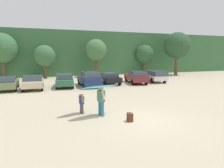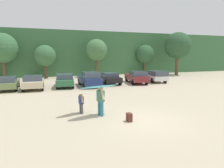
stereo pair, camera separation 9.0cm
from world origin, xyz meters
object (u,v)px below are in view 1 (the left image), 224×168
object	(u,v)px
parked_car_olive_green	(7,83)
surfboard_cream	(79,94)
parked_car_forest_green	(65,80)
parked_car_black	(109,78)
backpack_dropped	(130,117)
person_adult	(101,99)
surfboard_teal	(100,87)
person_child	(82,102)
parked_car_champagne	(33,82)
parked_car_maroon	(136,77)
parked_car_white	(155,76)
parked_car_navy	(89,79)

from	to	relation	value
parked_car_olive_green	surfboard_cream	distance (m)	11.68
parked_car_forest_green	surfboard_cream	bearing A→B (deg)	-175.41
parked_car_black	backpack_dropped	size ratio (longest dim) A/B	8.86
person_adult	surfboard_cream	distance (m)	1.31
surfboard_teal	surfboard_cream	xyz separation A→B (m)	(-1.03, 0.77, -0.49)
person_child	backpack_dropped	distance (m)	3.13
parked_car_champagne	parked_car_maroon	size ratio (longest dim) A/B	0.89
surfboard_cream	backpack_dropped	distance (m)	3.26
parked_car_forest_green	parked_car_black	distance (m)	5.34
parked_car_maroon	parked_car_white	bearing A→B (deg)	-73.25
surfboard_teal	parked_car_olive_green	bearing A→B (deg)	-75.30
parked_car_olive_green	person_adult	world-z (taller)	person_adult
parked_car_black	person_adult	xyz separation A→B (m)	(-4.39, -11.62, 0.24)
parked_car_forest_green	parked_car_black	xyz separation A→B (m)	(5.31, 0.56, -0.02)
person_child	parked_car_olive_green	bearing A→B (deg)	-72.26
parked_car_black	surfboard_teal	bearing A→B (deg)	159.95
parked_car_navy	parked_car_maroon	world-z (taller)	parked_car_navy
person_child	backpack_dropped	xyz separation A→B (m)	(2.13, -2.24, -0.48)
parked_car_maroon	person_adult	bearing A→B (deg)	153.41
parked_car_olive_green	parked_car_white	xyz separation A→B (m)	(16.98, 0.40, 0.05)
parked_car_navy	parked_car_white	world-z (taller)	parked_car_navy
parked_car_champagne	parked_car_navy	xyz separation A→B (m)	(5.81, -0.13, 0.09)
parked_car_maroon	person_child	bearing A→B (deg)	148.08
backpack_dropped	person_adult	bearing A→B (deg)	127.46
parked_car_olive_green	parked_car_white	world-z (taller)	parked_car_white
parked_car_maroon	surfboard_cream	world-z (taller)	parked_car_maroon
parked_car_olive_green	parked_car_black	size ratio (longest dim) A/B	1.10
parked_car_navy	surfboard_teal	xyz separation A→B (m)	(-1.82, -10.77, 0.89)
parked_car_black	parked_car_navy	bearing A→B (deg)	111.36
parked_car_maroon	surfboard_cream	xyz separation A→B (m)	(-8.78, -10.34, 0.43)
backpack_dropped	parked_car_olive_green	bearing A→B (deg)	121.48
parked_car_forest_green	person_adult	world-z (taller)	person_adult
parked_car_forest_green	backpack_dropped	bearing A→B (deg)	-164.96
parked_car_navy	parked_car_maroon	size ratio (longest dim) A/B	0.97
parked_car_forest_green	parked_car_black	bearing A→B (deg)	-78.22
parked_car_white	surfboard_teal	size ratio (longest dim) A/B	1.97
parked_car_navy	surfboard_cream	size ratio (longest dim) A/B	2.37
parked_car_olive_green	parked_car_forest_green	distance (m)	5.58
parked_car_maroon	backpack_dropped	xyz separation A→B (m)	(-6.51, -12.46, -0.58)
parked_car_champagne	parked_car_black	xyz separation A→B (m)	(8.48, 0.87, -0.00)
parked_car_champagne	surfboard_teal	distance (m)	11.65
parked_car_white	parked_car_navy	bearing A→B (deg)	101.34
person_adult	person_child	distance (m)	1.28
parked_car_forest_green	parked_car_maroon	bearing A→B (deg)	-84.87
parked_car_olive_green	parked_car_white	distance (m)	16.99
parked_car_olive_green	parked_car_black	bearing A→B (deg)	-88.86
parked_car_olive_green	backpack_dropped	bearing A→B (deg)	-150.72
parked_car_forest_green	parked_car_maroon	distance (m)	8.57
backpack_dropped	parked_car_black	bearing A→B (deg)	76.05
person_child	backpack_dropped	bearing A→B (deg)	123.05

